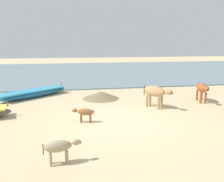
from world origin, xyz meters
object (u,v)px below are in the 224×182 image
fishing_boat_5 (34,93)px  calf_near_brown (85,112)px  calf_far_dun (60,147)px  cow_second_adult_tan (155,92)px  cow_adult_rust (202,88)px

fishing_boat_5 → calf_near_brown: bearing=-100.5°
calf_far_dun → cow_second_adult_tan: bearing=39.7°
cow_adult_rust → calf_near_brown: cow_adult_rust is taller
calf_near_brown → cow_second_adult_tan: cow_second_adult_tan is taller
fishing_boat_5 → cow_adult_rust: 9.34m
fishing_boat_5 → calf_near_brown: 5.57m
fishing_boat_5 → cow_adult_rust: bearing=-55.6°
cow_second_adult_tan → calf_near_brown: bearing=-99.6°
fishing_boat_5 → calf_far_dun: 8.24m
calf_far_dun → fishing_boat_5: bearing=94.8°
cow_adult_rust → cow_second_adult_tan: 2.88m
calf_far_dun → cow_adult_rust: bearing=29.1°
fishing_boat_5 → calf_near_brown: fishing_boat_5 is taller
fishing_boat_5 → calf_far_dun: calf_far_dun is taller
calf_near_brown → cow_second_adult_tan: (3.49, 1.57, 0.35)m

